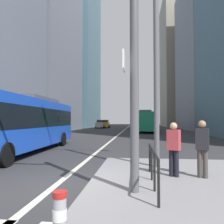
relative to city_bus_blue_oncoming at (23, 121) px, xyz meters
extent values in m
plane|color=#303033|center=(4.24, 14.04, -1.84)|extent=(160.00, 160.00, 0.00)
cube|color=beige|center=(4.24, 24.04, -1.83)|extent=(0.20, 80.00, 0.01)
cube|color=slate|center=(-11.76, 27.54, 18.19)|extent=(12.32, 19.17, 40.05)
cube|color=slate|center=(-11.76, 51.16, 25.10)|extent=(12.98, 19.98, 53.87)
cube|color=gray|center=(21.24, 35.34, 13.73)|extent=(10.07, 18.64, 31.13)
cube|color=gray|center=(21.24, 56.75, 17.30)|extent=(13.42, 18.27, 38.27)
cube|color=blue|center=(0.00, -0.03, -0.11)|extent=(2.77, 11.89, 2.75)
cube|color=black|center=(0.00, -0.03, 0.23)|extent=(2.80, 11.65, 1.10)
cube|color=#4C4C51|center=(-0.04, 1.74, 1.41)|extent=(1.85, 4.30, 0.30)
cylinder|color=black|center=(1.29, -3.79, -1.34)|extent=(0.32, 1.01, 1.00)
cylinder|color=black|center=(1.11, 3.78, -1.34)|extent=(0.32, 1.01, 1.00)
cylinder|color=black|center=(-1.29, 3.72, -1.34)|extent=(0.32, 1.01, 1.00)
cylinder|color=black|center=(-1.80, 1.62, -1.52)|extent=(0.22, 0.64, 0.64)
cube|color=#198456|center=(7.87, 23.89, -0.11)|extent=(2.52, 10.64, 2.75)
cube|color=black|center=(7.87, 23.89, 0.23)|extent=(2.56, 10.43, 1.10)
cube|color=#4C4C51|center=(7.88, 22.30, 1.41)|extent=(1.76, 3.83, 0.30)
cylinder|color=black|center=(6.67, 27.29, -1.34)|extent=(0.30, 1.00, 1.00)
cylinder|color=black|center=(9.07, 27.30, -1.34)|extent=(0.30, 1.00, 1.00)
cylinder|color=black|center=(6.68, 20.49, -1.34)|extent=(0.30, 1.00, 1.00)
cylinder|color=black|center=(9.08, 20.49, -1.34)|extent=(0.30, 1.00, 1.00)
cube|color=#198456|center=(6.67, 46.31, -0.11)|extent=(2.55, 11.29, 2.75)
cube|color=black|center=(6.67, 46.31, 0.23)|extent=(2.59, 11.06, 1.10)
cube|color=#4C4C51|center=(6.68, 44.61, 1.41)|extent=(1.77, 4.07, 0.30)
cylinder|color=black|center=(5.46, 49.91, -1.34)|extent=(0.30, 1.00, 1.00)
cylinder|color=black|center=(7.86, 49.92, -1.34)|extent=(0.30, 1.00, 1.00)
cylinder|color=black|center=(5.49, 42.69, -1.34)|extent=(0.30, 1.00, 1.00)
cylinder|color=black|center=(7.89, 42.70, -1.34)|extent=(0.30, 1.00, 1.00)
cube|color=gold|center=(-0.98, 41.68, -0.97)|extent=(1.89, 4.06, 1.10)
cube|color=black|center=(-0.98, 41.83, -0.16)|extent=(1.55, 2.21, 0.52)
cylinder|color=black|center=(-0.03, 40.34, -1.52)|extent=(0.24, 0.65, 0.64)
cylinder|color=black|center=(-1.85, 40.29, -1.52)|extent=(0.24, 0.65, 0.64)
cylinder|color=black|center=(-0.11, 43.07, -1.52)|extent=(0.24, 0.65, 0.64)
cylinder|color=black|center=(-1.93, 43.02, -1.52)|extent=(0.24, 0.65, 0.64)
cube|color=maroon|center=(8.26, 36.69, -0.97)|extent=(1.82, 4.10, 1.10)
cube|color=black|center=(8.26, 36.54, -0.16)|extent=(1.51, 2.22, 0.52)
cylinder|color=black|center=(7.37, 38.09, -1.52)|extent=(0.23, 0.64, 0.64)
cylinder|color=black|center=(9.19, 38.08, -1.52)|extent=(0.23, 0.64, 0.64)
cylinder|color=black|center=(7.34, 35.31, -1.52)|extent=(0.23, 0.64, 0.64)
cylinder|color=black|center=(9.16, 35.30, -1.52)|extent=(0.23, 0.64, 0.64)
cube|color=silver|center=(6.36, 35.59, -0.97)|extent=(1.84, 4.42, 1.10)
cube|color=black|center=(6.37, 35.44, -0.16)|extent=(1.53, 2.39, 0.52)
cylinder|color=black|center=(5.43, 37.07, -1.52)|extent=(0.23, 0.64, 0.64)
cylinder|color=black|center=(7.25, 37.09, -1.52)|extent=(0.23, 0.64, 0.64)
cylinder|color=black|center=(5.48, 34.08, -1.52)|extent=(0.23, 0.64, 0.64)
cylinder|color=black|center=(7.29, 34.11, -1.52)|extent=(0.23, 0.64, 0.64)
cube|color=#B2A899|center=(-1.85, 39.79, -0.97)|extent=(1.89, 4.35, 1.10)
cube|color=black|center=(-1.85, 39.94, -0.16)|extent=(1.56, 2.36, 0.52)
cylinder|color=black|center=(-0.90, 38.35, -1.52)|extent=(0.24, 0.65, 0.64)
cylinder|color=black|center=(-2.72, 38.30, -1.52)|extent=(0.24, 0.65, 0.64)
cylinder|color=black|center=(-0.98, 41.28, -1.52)|extent=(0.24, 0.65, 0.64)
cylinder|color=black|center=(-2.79, 41.23, -1.52)|extent=(0.24, 0.65, 0.64)
cylinder|color=#515156|center=(6.55, -6.86, 1.31)|extent=(0.22, 0.22, 6.00)
cube|color=white|center=(6.30, -7.04, 1.51)|extent=(0.04, 0.60, 0.44)
cylinder|color=#56565B|center=(7.36, -3.80, 2.31)|extent=(0.20, 0.20, 8.00)
cylinder|color=#99999E|center=(5.57, -9.51, -1.28)|extent=(0.18, 0.18, 0.80)
cylinder|color=white|center=(5.57, -9.51, -1.19)|extent=(0.19, 0.19, 0.14)
cylinder|color=#B21E19|center=(5.57, -9.51, -0.92)|extent=(0.20, 0.20, 0.08)
cylinder|color=black|center=(7.04, -7.81, -1.21)|extent=(0.06, 0.06, 0.95)
cylinder|color=black|center=(7.04, -6.76, -1.21)|extent=(0.06, 0.06, 0.95)
cylinder|color=black|center=(7.04, -5.72, -1.21)|extent=(0.06, 0.06, 0.95)
cylinder|color=black|center=(7.04, -4.67, -1.21)|extent=(0.06, 0.06, 0.95)
cylinder|color=black|center=(7.04, -6.24, -0.74)|extent=(0.06, 3.13, 0.06)
cylinder|color=black|center=(7.69, -5.19, -1.27)|extent=(0.15, 0.15, 0.82)
cylinder|color=black|center=(7.83, -5.26, -1.27)|extent=(0.15, 0.15, 0.82)
cube|color=#B73D42|center=(7.76, -5.23, -0.54)|extent=(0.45, 0.39, 0.64)
sphere|color=tan|center=(7.76, -5.23, -0.11)|extent=(0.23, 0.23, 0.23)
cylinder|color=#423D38|center=(8.69, -5.31, -1.26)|extent=(0.15, 0.15, 0.86)
cylinder|color=#423D38|center=(8.54, -5.25, -1.26)|extent=(0.15, 0.15, 0.86)
cube|color=#232328|center=(8.61, -5.28, -0.50)|extent=(0.44, 0.36, 0.66)
sphere|color=#9E7556|center=(8.61, -5.28, -0.05)|extent=(0.24, 0.24, 0.24)
camera|label=1|loc=(6.60, -12.48, 0.08)|focal=36.07mm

